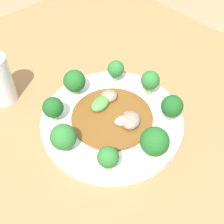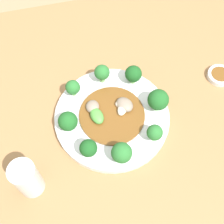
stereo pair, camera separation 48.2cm
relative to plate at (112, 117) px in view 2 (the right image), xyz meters
name	(u,v)px [view 2 (the right image)]	position (x,y,z in m)	size (l,w,h in m)	color
ground_plane	(107,181)	(0.01, -0.05, -0.76)	(8.00, 8.00, 0.00)	#9E8460
table	(106,154)	(0.01, -0.05, -0.39)	(1.10, 0.86, 0.75)	olive
plate	(112,117)	(0.00, 0.00, 0.00)	(0.31, 0.31, 0.02)	silver
broccoli_northeast	(88,148)	(0.08, 0.09, 0.05)	(0.04, 0.04, 0.06)	#89B76B
broccoli_north	(122,153)	(0.01, 0.12, 0.04)	(0.05, 0.05, 0.06)	#7AAD5B
broccoli_southeast	(73,88)	(0.09, -0.09, 0.04)	(0.04, 0.04, 0.05)	#70A356
broccoli_northwest	(155,133)	(-0.09, 0.09, 0.04)	(0.04, 0.04, 0.06)	#89B76B
broccoli_east	(68,121)	(0.12, 0.01, 0.05)	(0.05, 0.05, 0.06)	#89B76B
broccoli_west	(158,100)	(-0.12, 0.00, 0.05)	(0.06, 0.06, 0.07)	#89B76B
broccoli_south	(102,73)	(0.00, -0.12, 0.05)	(0.04, 0.04, 0.06)	#70A356
broccoli_southwest	(133,74)	(-0.08, -0.09, 0.05)	(0.05, 0.05, 0.06)	#70A356
stirfry_center	(112,112)	(0.00, -0.01, 0.02)	(0.18, 0.18, 0.02)	brown
drinking_glass	(27,179)	(0.23, 0.13, 0.05)	(0.06, 0.06, 0.12)	silver
sauce_dish	(220,75)	(-0.34, -0.06, 0.00)	(0.07, 0.07, 0.02)	silver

